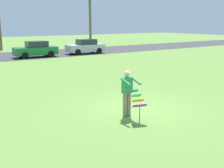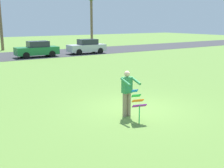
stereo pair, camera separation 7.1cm
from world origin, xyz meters
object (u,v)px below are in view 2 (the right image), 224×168
kite_held (138,102)px  parked_car_green (37,49)px  person_kite_flyer (127,92)px  parked_car_silver (87,47)px

kite_held → parked_car_green: (3.27, 20.18, 0.03)m
kite_held → parked_car_green: 20.44m
person_kite_flyer → kite_held: bearing=-94.9°
parked_car_green → person_kite_flyer: bearing=-99.4°
person_kite_flyer → parked_car_green: (3.21, 19.47, -0.18)m
person_kite_flyer → kite_held: size_ratio=1.55×
parked_car_silver → parked_car_green: bearing=180.0°
person_kite_flyer → parked_car_silver: person_kite_flyer is taller
parked_car_silver → kite_held: bearing=-113.9°
kite_held → parked_car_green: bearing=80.8°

